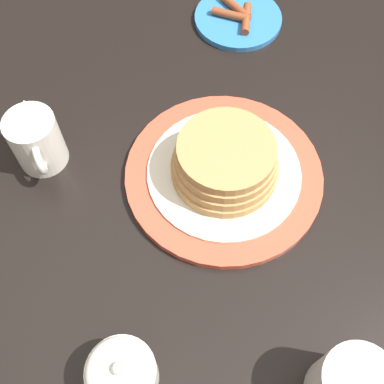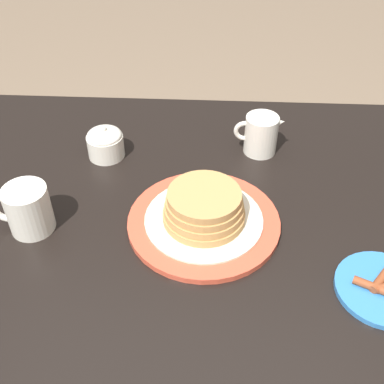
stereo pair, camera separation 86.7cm
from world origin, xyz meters
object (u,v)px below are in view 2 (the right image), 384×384
at_px(pancake_plate, 204,214).
at_px(sugar_bowl, 105,142).
at_px(side_plate_bacon, 383,288).
at_px(coffee_mug, 27,209).
at_px(creamer_pitcher, 261,134).

relative_size(pancake_plate, sugar_bowl, 3.59).
bearing_deg(side_plate_bacon, pancake_plate, -25.05).
bearing_deg(pancake_plate, sugar_bowl, -42.97).
height_order(pancake_plate, coffee_mug, coffee_mug).
distance_m(side_plate_bacon, coffee_mug, 0.62).
bearing_deg(side_plate_bacon, creamer_pitcher, -64.70).
height_order(creamer_pitcher, sugar_bowl, creamer_pitcher).
xyz_separation_m(side_plate_bacon, coffee_mug, (0.61, -0.11, 0.04)).
height_order(pancake_plate, creamer_pitcher, creamer_pitcher).
bearing_deg(coffee_mug, creamer_pitcher, -148.83).
distance_m(coffee_mug, sugar_bowl, 0.25).
bearing_deg(coffee_mug, sugar_bowl, -113.03).
xyz_separation_m(pancake_plate, sugar_bowl, (0.22, -0.21, 0.01)).
bearing_deg(sugar_bowl, pancake_plate, 137.03).
relative_size(coffee_mug, creamer_pitcher, 1.01).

